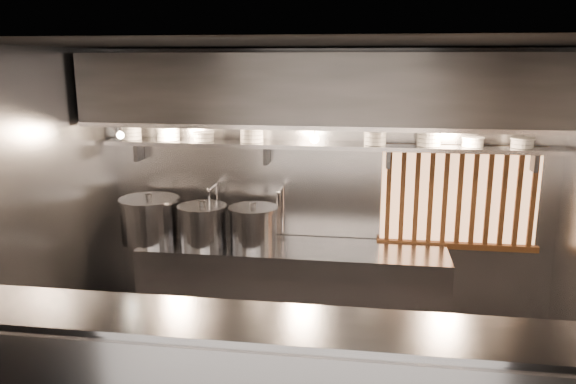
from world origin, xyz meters
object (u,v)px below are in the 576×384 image
(stock_pot_left, at_px, (150,219))
(heat_lamp, at_px, (118,129))
(stock_pot_mid, at_px, (203,225))
(stock_pot_right, at_px, (253,226))
(pendant_bulb, at_px, (315,139))

(stock_pot_left, bearing_deg, heat_lamp, -119.23)
(stock_pot_mid, bearing_deg, stock_pot_left, 177.50)
(stock_pot_right, bearing_deg, heat_lamp, -167.22)
(stock_pot_mid, bearing_deg, stock_pot_right, 3.88)
(stock_pot_mid, xyz_separation_m, stock_pot_right, (0.50, 0.03, -0.00))
(pendant_bulb, distance_m, stock_pot_right, 1.05)
(pendant_bulb, distance_m, stock_pot_left, 1.85)
(heat_lamp, distance_m, stock_pot_mid, 1.22)
(heat_lamp, relative_size, stock_pot_mid, 0.54)
(stock_pot_right, bearing_deg, stock_pot_left, -179.48)
(pendant_bulb, bearing_deg, stock_pot_left, -177.04)
(heat_lamp, bearing_deg, stock_pot_mid, 18.78)
(heat_lamp, xyz_separation_m, pendant_bulb, (1.80, 0.35, -0.11))
(pendant_bulb, relative_size, stock_pot_mid, 0.29)
(pendant_bulb, bearing_deg, stock_pot_right, -172.70)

